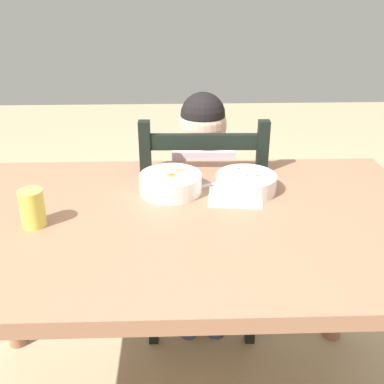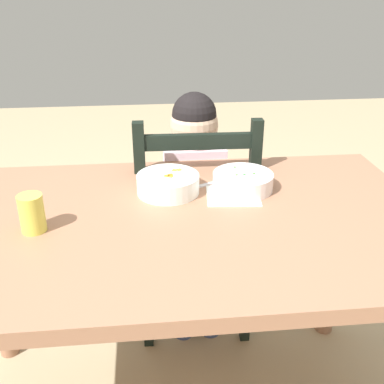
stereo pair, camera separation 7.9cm
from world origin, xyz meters
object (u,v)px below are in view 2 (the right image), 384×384
Objects in this scene: dining_chair at (194,226)px; bowl_of_carrots at (168,183)px; bowl_of_peas at (243,181)px; child_figure at (195,182)px; spoon at (193,188)px; drinking_cup at (32,213)px; dining_table at (175,251)px.

bowl_of_carrots is (-0.11, -0.30, 0.32)m from dining_chair.
bowl_of_peas is 0.22m from bowl_of_carrots.
child_figure is 0.34m from bowl_of_peas.
drinking_cup reaches higher than spoon.
drinking_cup reaches higher than bowl_of_peas.
bowl_of_carrots reaches higher than bowl_of_peas.
dining_table is 0.50m from dining_chair.
bowl_of_peas is at bearing 18.29° from drinking_cup.
spoon is (-0.04, -0.28, 0.29)m from dining_chair.
dining_chair is 0.19m from child_figure.
dining_table is at bearing -102.79° from dining_chair.
spoon is (0.07, 0.02, -0.03)m from bowl_of_carrots.
spoon is (-0.04, -0.28, 0.11)m from child_figure.
dining_chair reaches higher than spoon.
dining_chair is 4.92× the size of bowl_of_carrots.
dining_chair reaches higher than bowl_of_peas.
child_figure is 0.30m from spoon.
dining_chair is at bearing 82.65° from spoon.
child_figure is 9.77× the size of drinking_cup.
dining_chair is 6.83× the size of spoon.
bowl_of_peas is at bearing -0.00° from bowl_of_carrots.
bowl_of_carrots is (-0.22, 0.00, 0.00)m from bowl_of_peas.
spoon is (0.07, 0.17, 0.11)m from dining_table.
dining_chair is at bearing 69.74° from bowl_of_carrots.
bowl_of_carrots is at bearing -110.94° from child_figure.
bowl_of_carrots is (-0.01, 0.16, 0.13)m from dining_table.
dining_chair is (0.10, 0.46, -0.19)m from dining_table.
bowl_of_peas is 0.60m from drinking_cup.
dining_chair is 0.94× the size of child_figure.
spoon is 0.47m from drinking_cup.
bowl_of_carrots is 1.88× the size of drinking_cup.
dining_chair is 9.23× the size of drinking_cup.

